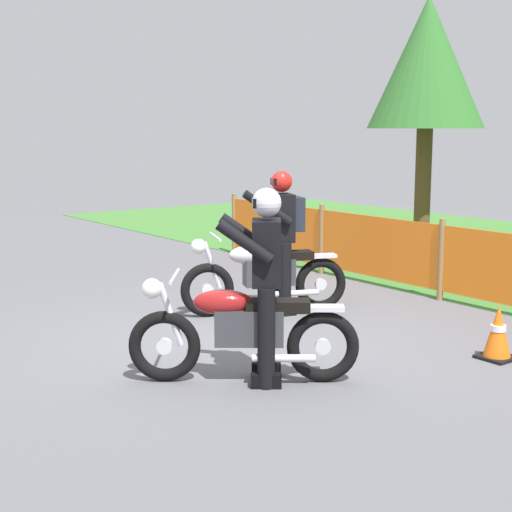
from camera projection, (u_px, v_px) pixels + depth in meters
ground at (240, 342)px, 7.97m from camera, size 24.00×24.00×0.02m
barrier_fence at (441, 258)px, 9.75m from camera, size 9.17×0.08×1.05m
tree_leftmost at (427, 65)px, 13.09m from camera, size 2.00×2.00×4.39m
motorcycle_lead at (264, 275)px, 9.07m from camera, size 0.96×1.91×0.96m
motorcycle_trailing at (242, 330)px, 6.62m from camera, size 1.31×1.65×0.95m
rider_lead at (282, 233)px, 9.04m from camera, size 0.69×0.78×1.69m
rider_trailing at (265, 278)px, 6.55m from camera, size 0.72×0.73×1.69m
traffic_cone at (498, 333)px, 7.30m from camera, size 0.32×0.32×0.53m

